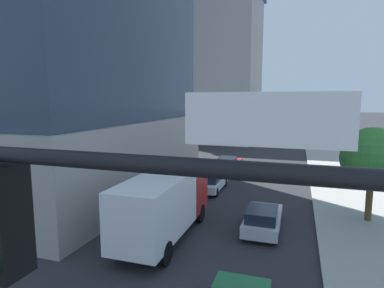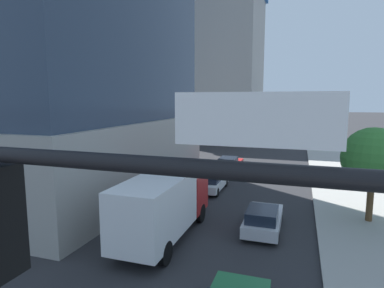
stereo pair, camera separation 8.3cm
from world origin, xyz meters
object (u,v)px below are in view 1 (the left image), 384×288
Objects in this scene: street_tree at (372,158)px; car_silver at (263,219)px; car_white at (211,182)px; box_truck at (163,204)px; construction_building at (216,52)px; car_red at (229,164)px.

car_silver is at bearing -150.49° from street_tree.
box_truck reaches higher than car_white.
construction_building reaches higher than street_tree.
car_white is (7.64, -31.48, -14.40)m from construction_building.
car_red is 14.32m from car_silver.
construction_building is 35.45m from car_white.
car_silver is 0.96× the size of car_white.
car_silver is (-5.61, -3.18, -3.07)m from street_tree.
car_white is at bearing -76.36° from construction_building.
street_tree reaches higher than car_red.
car_white is 0.58× the size of box_truck.
street_tree is 7.14m from car_silver.
construction_building reaches higher than car_red.
street_tree is 1.26× the size of car_silver.
box_truck is at bearing -150.61° from street_tree.
street_tree is 1.25× the size of car_red.
box_truck is (-0.00, -16.15, 1.08)m from car_red.
street_tree reaches higher than car_silver.
construction_building is 29.48m from car_red.
box_truck is (-10.27, -5.79, -1.92)m from street_tree.
car_red is 1.01× the size of car_silver.
box_truck is at bearing -79.39° from construction_building.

